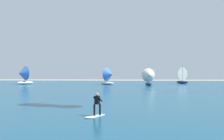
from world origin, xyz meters
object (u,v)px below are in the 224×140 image
Objects in this scene: sailboat_near_shore at (109,76)px; sailboat_mid_left at (23,75)px; kitesurfer at (96,108)px; sailboat_far_left at (149,77)px; sailboat_outermost at (181,75)px.

sailboat_mid_left is (-21.90, 0.51, 0.21)m from sailboat_near_shore.
sailboat_far_left is (7.31, 42.35, 1.47)m from kitesurfer.
sailboat_mid_left is (-40.94, -7.80, 0.11)m from sailboat_outermost.
sailboat_far_left is at bearing -6.27° from sailboat_mid_left.
kitesurfer is 0.44× the size of sailboat_far_left.
sailboat_mid_left reaches higher than sailboat_near_shore.
sailboat_near_shore is 21.91m from sailboat_mid_left.
sailboat_mid_left reaches higher than sailboat_far_left.
sailboat_near_shore is at bearing 92.82° from kitesurfer.
sailboat_mid_left is at bearing 117.78° from kitesurfer.
sailboat_far_left is 9.98m from sailboat_near_shore.
sailboat_outermost is at bearing 49.80° from sailboat_far_left.
sailboat_mid_left reaches higher than kitesurfer.
sailboat_mid_left is (-24.13, 45.80, 1.79)m from kitesurfer.
sailboat_outermost reaches higher than kitesurfer.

